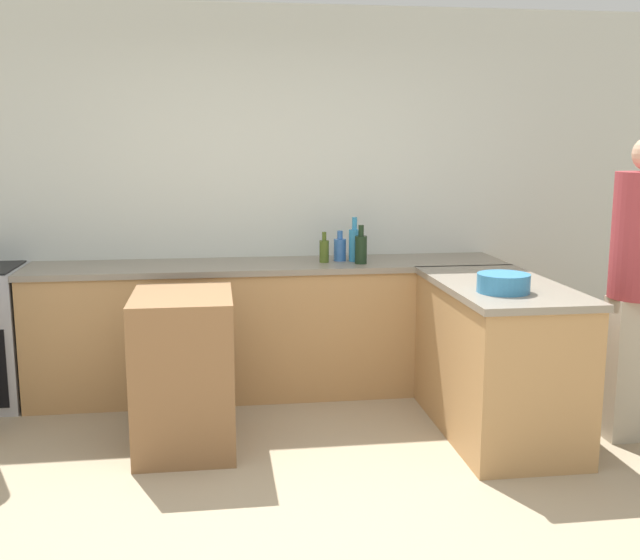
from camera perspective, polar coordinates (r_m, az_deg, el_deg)
The scene contains 10 objects.
ground_plane at distance 3.55m, azimuth -1.22°, elevation -18.91°, with size 14.00×14.00×0.00m, color tan.
wall_back at distance 5.48m, azimuth -4.21°, elevation 6.26°, with size 8.00×0.06×2.70m.
counter_back at distance 5.29m, azimuth -3.84°, elevation -3.62°, with size 3.30×0.63×0.92m.
counter_peninsula at distance 4.66m, azimuth 13.35°, elevation -5.81°, with size 0.69×1.34×0.92m.
island_table at distance 4.39m, azimuth -10.30°, elevation -6.86°, with size 0.56×0.71×0.90m.
mixing_bowl at distance 4.27m, azimuth 13.80°, elevation -0.22°, with size 0.29×0.29×0.11m.
olive_oil_bottle at distance 5.20m, azimuth 0.32°, elevation 2.27°, with size 0.07×0.07×0.21m.
wine_bottle_dark at distance 5.15m, azimuth 3.14°, elevation 2.42°, with size 0.08×0.08×0.27m.
dish_soap_bottle at distance 5.26m, azimuth 2.64°, elevation 2.77°, with size 0.08×0.08×0.31m.
water_bottle_blue at distance 5.28m, azimuth 1.53°, elevation 2.39°, with size 0.09×0.09×0.21m.
Camera 1 is at (-0.36, -3.08, 1.73)m, focal length 42.00 mm.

